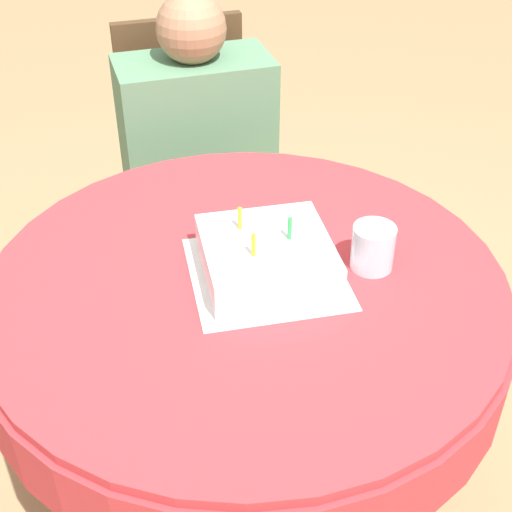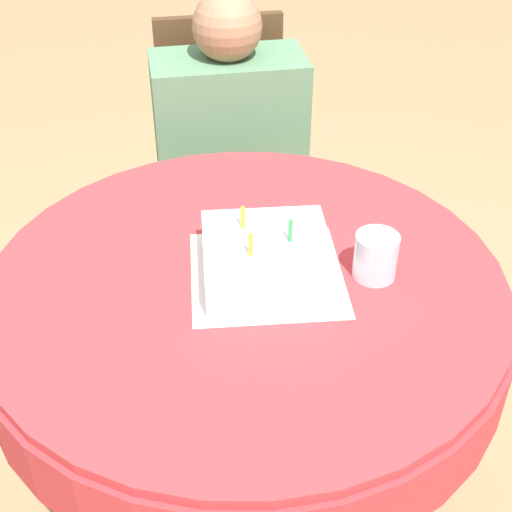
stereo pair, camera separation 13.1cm
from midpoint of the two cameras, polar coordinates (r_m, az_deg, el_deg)
name	(u,v)px [view 2 (the right image)]	position (r m, az deg, el deg)	size (l,w,h in m)	color
ground_plane	(248,509)	(1.89, 1.48, -19.68)	(12.00, 12.00, 0.00)	#A37F56
dining_table	(246,312)	(1.40, 1.89, -4.61)	(1.00, 1.00, 0.74)	#BC3338
chair	(227,177)	(2.15, -0.55, 6.28)	(0.44, 0.44, 0.94)	#4C331E
person	(231,149)	(1.99, -0.11, 8.47)	(0.42, 0.33, 1.06)	#9E7051
napkin	(266,273)	(1.34, 3.64, -1.46)	(0.28, 0.28, 0.00)	white
birthday_cake	(267,257)	(1.32, 3.70, -0.18)	(0.23, 0.23, 0.12)	white
drinking_glass	(376,256)	(1.34, 12.34, -0.10)	(0.08, 0.08, 0.09)	silver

